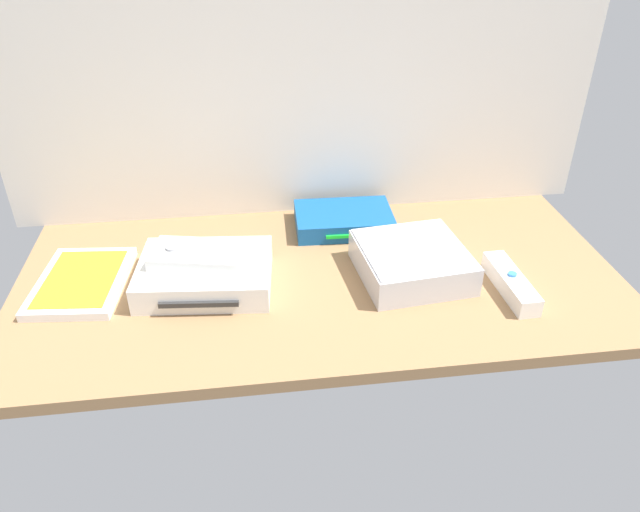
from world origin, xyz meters
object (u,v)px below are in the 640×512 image
mini_computer (412,261)px  network_router (344,220)px  game_console (205,274)px  remote_classic_pad (197,255)px  game_case (82,282)px  remote_wand (511,283)px

mini_computer → network_router: size_ratio=1.01×
game_console → remote_classic_pad: 3.45cm
mini_computer → remote_classic_pad: size_ratio=1.18×
game_case → remote_classic_pad: remote_classic_pad is taller
network_router → remote_wand: (23.10, -23.89, -0.19)cm
remote_wand → game_case: bearing=169.3°
network_router → game_console: bearing=-146.0°
game_case → remote_wand: (68.48, -10.52, 0.75)cm
network_router → remote_classic_pad: 30.54cm
game_case → remote_wand: remote_wand is taller
game_console → network_router: 29.90cm
network_router → remote_classic_pad: size_ratio=1.17×
game_case → remote_classic_pad: 19.74cm
mini_computer → game_case: bearing=175.8°
remote_wand → remote_classic_pad: size_ratio=0.95×
mini_computer → network_router: mini_computer is taller
network_router → mini_computer: bearing=-61.8°
mini_computer → game_case: size_ratio=0.92×
network_router → remote_classic_pad: (-26.27, -15.13, 3.71)cm
mini_computer → network_router: (-8.56, 17.29, -0.94)cm
game_console → remote_wand: game_console is taller
mini_computer → game_case: (-53.94, 3.92, -1.88)cm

